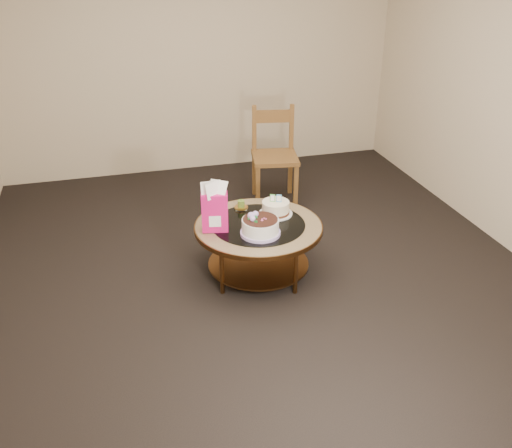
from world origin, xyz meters
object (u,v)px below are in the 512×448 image
object	(u,v)px
gift_bag	(215,207)
dining_chair	(274,155)
decorated_cake	(260,227)
cream_cake	(276,208)
coffee_table	(258,233)

from	to	relation	value
gift_bag	dining_chair	distance (m)	1.65
gift_bag	decorated_cake	bearing A→B (deg)	-15.33
cream_cake	dining_chair	world-z (taller)	dining_chair
coffee_table	decorated_cake	xyz separation A→B (m)	(-0.03, -0.17, 0.14)
gift_bag	dining_chair	size ratio (longest dim) A/B	0.41
decorated_cake	gift_bag	size ratio (longest dim) A/B	0.78
coffee_table	gift_bag	distance (m)	0.44
cream_cake	gift_bag	bearing A→B (deg)	-143.31
cream_cake	dining_chair	distance (m)	1.29
dining_chair	decorated_cake	bearing A→B (deg)	-100.76
gift_bag	coffee_table	bearing A→B (deg)	12.66
decorated_cake	dining_chair	size ratio (longest dim) A/B	0.32
coffee_table	decorated_cake	world-z (taller)	decorated_cake
dining_chair	cream_cake	bearing A→B (deg)	-96.53
decorated_cake	cream_cake	bearing A→B (deg)	54.23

